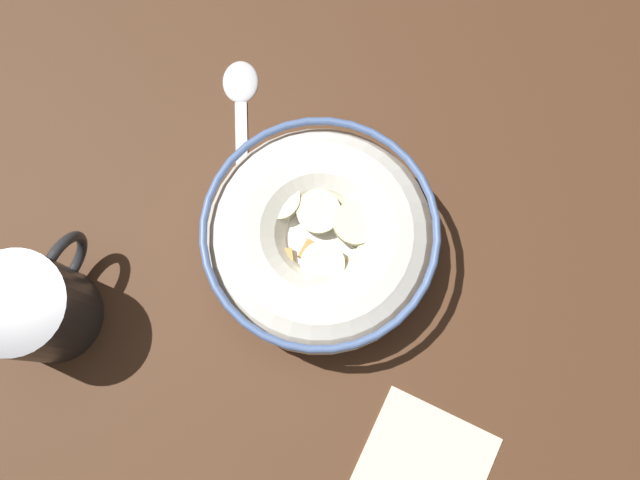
% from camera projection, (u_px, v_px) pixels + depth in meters
% --- Properties ---
extents(ground_plane, '(1.03, 1.03, 0.02)m').
position_uv_depth(ground_plane, '(320.00, 250.00, 0.59)').
color(ground_plane, '#472B19').
extents(cereal_bowl, '(0.18, 0.18, 0.06)m').
position_uv_depth(cereal_bowl, '(320.00, 239.00, 0.54)').
color(cereal_bowl, silver).
rests_on(cereal_bowl, ground_plane).
extents(spoon, '(0.15, 0.10, 0.01)m').
position_uv_depth(spoon, '(241.00, 109.00, 0.60)').
color(spoon, silver).
rests_on(spoon, ground_plane).
extents(coffee_mug, '(0.10, 0.08, 0.09)m').
position_uv_depth(coffee_mug, '(37.00, 307.00, 0.53)').
color(coffee_mug, '#262628').
rests_on(coffee_mug, ground_plane).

